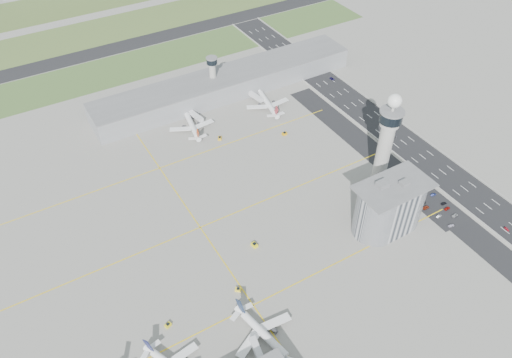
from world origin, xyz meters
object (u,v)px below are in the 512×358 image
car_lot_10 (425,188)px  car_lot_4 (412,196)px  admin_building (389,206)px  airplane_far_a (191,122)px  car_lot_1 (439,216)px  car_hw_1 (395,136)px  secondary_tower (213,73)px  tug_4 (220,138)px  car_lot_7 (447,208)px  tug_2 (238,289)px  car_lot_0 (451,226)px  airplane_near_c (264,332)px  tug_3 (254,245)px  tug_1 (168,325)px  airplane_far_b (268,100)px  car_lot_11 (417,185)px  control_tower (386,138)px  car_lot_9 (433,195)px  car_hw_0 (507,229)px  car_lot_5 (403,188)px  car_lot_6 (455,215)px  car_hw_4 (278,54)px  car_lot_8 (444,203)px  jet_bridge_far_1 (250,94)px  car_lot_3 (423,203)px  car_hw_2 (332,79)px  jet_bridge_far_0 (191,113)px  tug_5 (284,133)px  car_lot_2 (426,207)px

car_lot_10 → car_lot_4: bearing=88.4°
admin_building → airplane_far_a: 151.70m
car_lot_1 → car_hw_1: (30.68, 71.06, -0.00)m
secondary_tower → tug_4: (-22.28, -52.61, -17.78)m
car_lot_7 → car_lot_10: bearing=-10.1°
tug_2 → car_lot_0: size_ratio=0.83×
airplane_near_c → tug_3: size_ratio=10.49×
tug_1 → car_lot_0: 166.28m
airplane_far_b → car_lot_11: (34.75, -121.86, -5.01)m
control_tower → tug_3: bearing=-176.5°
secondary_tower → car_lot_9: 181.17m
secondary_tower → admin_building: 173.43m
car_lot_4 → car_hw_0: size_ratio=0.98×
airplane_near_c → car_lot_5: 134.07m
car_lot_6 → car_hw_4: size_ratio=1.28×
tug_3 → tug_4: bearing=68.1°
airplane_far_a → car_lot_8: 175.43m
car_hw_0 → car_lot_5: bearing=125.6°
car_lot_0 → car_hw_4: (23.12, 220.95, -0.09)m
jet_bridge_far_1 → car_lot_3: jet_bridge_far_1 is taller
car_lot_1 → car_lot_7: 9.05m
tug_2 → tug_3: size_ratio=0.84×
tug_1 → tug_4: size_ratio=0.88×
airplane_far_a → car_lot_9: size_ratio=10.26×
car_lot_8 → car_lot_9: 8.66m
airplane_near_c → car_hw_2: airplane_near_c is taller
airplane_near_c → car_lot_1: 129.01m
car_lot_3 → tug_2: bearing=80.2°
car_lot_8 → airplane_far_a: bearing=40.7°
car_lot_6 → car_hw_0: 28.36m
airplane_far_a → jet_bridge_far_0: size_ratio=2.73×
tug_4 → car_lot_9: bearing=-23.3°
tug_2 → tug_5: bearing=177.4°
car_lot_2 → car_hw_1: size_ratio=1.14×
car_lot_3 → car_lot_4: car_lot_3 is taller
airplane_far_b → car_lot_2: size_ratio=8.84×
tug_1 → car_lot_5: (162.96, 14.61, -0.28)m
airplane_near_c → car_hw_4: airplane_near_c is taller
car_lot_10 → tug_3: bearing=76.8°
airplane_far_a → car_hw_1: (117.67, -81.02, -4.70)m
tug_2 → car_hw_4: 247.44m
secondary_tower → jet_bridge_far_1: 32.60m
airplane_far_b → tug_2: 166.51m
airplane_far_b → car_lot_10: 131.63m
control_tower → car_lot_11: bearing=-36.8°
jet_bridge_far_1 → car_lot_8: 164.54m
admin_building → car_lot_11: (39.99, 15.07, -14.76)m
control_tower → tug_2: bearing=-166.9°
control_tower → car_lot_2: size_ratio=14.38×
car_hw_1 → car_lot_4: bearing=-126.4°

